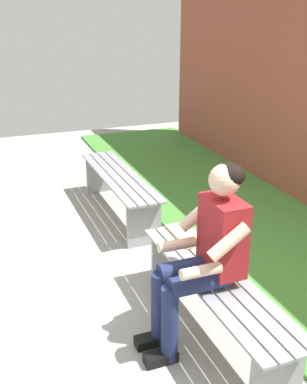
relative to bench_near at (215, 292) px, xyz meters
The scene contains 7 objects.
ground_plane 1.53m from the bench_near, 42.32° to the left, with size 10.00×7.00×0.04m, color #9E9E99.
grass_strip 1.68m from the bench_near, 48.13° to the right, with size 9.00×1.77×0.03m, color #478C38.
bench_near is the anchor object (origin of this frame).
bench_far 2.20m from the bench_near, ahead, with size 1.77×0.41×0.48m.
person_seated 0.37m from the bench_near, 102.59° to the left, with size 0.50×0.69×1.28m.
apple 0.49m from the bench_near, ahead, with size 0.07×0.07×0.07m, color gold.
book_open 0.64m from the bench_near, ahead, with size 0.41×0.16×0.02m.
Camera 1 is at (-2.36, 1.36, 2.16)m, focal length 43.82 mm.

